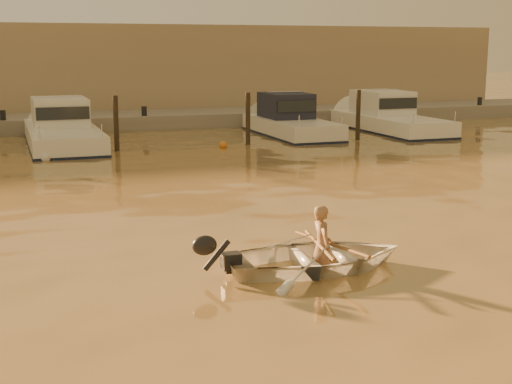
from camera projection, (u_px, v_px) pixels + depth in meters
name	position (u px, v px, depth m)	size (l,w,h in m)	color
ground_plane	(246.00, 251.00, 13.02)	(160.00, 160.00, 0.00)	olive
dinghy	(316.00, 258.00, 11.93)	(2.20, 3.08, 0.64)	silver
person	(322.00, 246.00, 11.92)	(0.51, 0.33, 1.39)	#95694A
outboard_motor	(230.00, 261.00, 11.47)	(0.90, 0.40, 0.70)	black
oar_port	(330.00, 244.00, 11.96)	(0.06, 0.06, 2.10)	brown
oar_starboard	(319.00, 245.00, 11.90)	(0.06, 0.06, 2.10)	brown
moored_boat_2	(62.00, 129.00, 27.03)	(2.52, 8.37, 1.75)	white
moored_boat_4	(291.00, 121.00, 30.13)	(2.27, 6.98, 1.75)	silver
moored_boat_5	(390.00, 117.00, 31.70)	(2.42, 8.06, 1.75)	white
piling_2	(116.00, 126.00, 25.51)	(0.18, 0.18, 2.20)	#2D2319
piling_3	(248.00, 121.00, 27.16)	(0.18, 0.18, 2.20)	#2D2319
piling_4	(358.00, 117.00, 28.71)	(0.18, 0.18, 2.20)	#2D2319
fender_c	(46.00, 158.00, 23.36)	(0.30, 0.30, 0.30)	silver
fender_d	(223.00, 145.00, 26.46)	(0.30, 0.30, 0.30)	orange
fender_e	(304.00, 140.00, 27.87)	(0.30, 0.30, 0.30)	silver
quay	(95.00, 125.00, 32.83)	(52.00, 4.00, 1.00)	gray
waterfront_building	(80.00, 72.00, 37.46)	(46.00, 7.00, 4.80)	#9E8466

